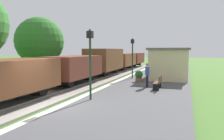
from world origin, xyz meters
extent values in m
plane|color=#47702D|center=(0.00, 0.00, 0.00)|extent=(160.00, 160.00, 0.00)
cube|color=#4C4C4F|center=(3.20, 0.00, 0.12)|extent=(6.00, 60.00, 0.25)
cube|color=silver|center=(0.40, 0.00, 0.25)|extent=(0.36, 60.00, 0.01)
cube|color=gray|center=(-2.40, 0.00, 0.06)|extent=(3.80, 60.00, 0.12)
cube|color=slate|center=(-1.68, 0.00, 0.19)|extent=(0.07, 60.00, 0.14)
cube|color=slate|center=(-3.12, 0.00, 0.19)|extent=(0.07, 60.00, 0.14)
cube|color=brown|center=(-2.40, -0.30, 1.58)|extent=(2.50, 5.60, 1.60)
cube|color=black|center=(-2.40, -0.30, 0.93)|extent=(2.10, 5.15, 0.50)
cylinder|color=black|center=(-2.40, 1.49, 0.68)|extent=(1.56, 0.84, 0.84)
cylinder|color=black|center=(-2.40, 2.65, 0.93)|extent=(0.20, 0.30, 0.20)
cube|color=brown|center=(-2.40, 6.30, 1.58)|extent=(2.50, 5.60, 1.60)
cube|color=black|center=(-2.40, 6.30, 0.93)|extent=(2.10, 5.15, 0.50)
cylinder|color=black|center=(-2.40, 8.09, 0.68)|extent=(1.56, 0.84, 0.84)
cylinder|color=black|center=(-2.40, 4.51, 0.68)|extent=(1.56, 0.84, 0.84)
cylinder|color=black|center=(-2.40, 9.25, 0.93)|extent=(0.20, 0.30, 0.20)
cylinder|color=black|center=(-2.40, 3.35, 0.93)|extent=(0.20, 0.30, 0.20)
cube|color=brown|center=(-2.40, 12.90, 1.88)|extent=(2.50, 5.60, 2.20)
cube|color=black|center=(-2.40, 12.90, 0.93)|extent=(2.10, 5.15, 0.50)
cylinder|color=black|center=(-2.40, 14.69, 0.68)|extent=(1.56, 0.84, 0.84)
cylinder|color=black|center=(-2.40, 11.11, 0.68)|extent=(1.56, 0.84, 0.84)
cylinder|color=black|center=(-2.40, 15.85, 0.93)|extent=(0.20, 0.30, 0.20)
cylinder|color=black|center=(-2.40, 9.95, 0.93)|extent=(0.20, 0.30, 0.20)
cube|color=brown|center=(-2.40, 19.50, 1.58)|extent=(2.50, 5.60, 1.60)
cube|color=black|center=(-2.40, 19.50, 0.93)|extent=(2.10, 5.15, 0.50)
cylinder|color=black|center=(-2.40, 21.29, 0.68)|extent=(1.56, 0.84, 0.84)
cylinder|color=black|center=(-2.40, 17.71, 0.68)|extent=(1.56, 0.84, 0.84)
cylinder|color=black|center=(-2.40, 22.45, 0.93)|extent=(0.20, 0.30, 0.20)
cylinder|color=black|center=(-2.40, 16.55, 0.93)|extent=(0.20, 0.30, 0.20)
cube|color=brown|center=(-2.40, 26.10, 1.58)|extent=(2.50, 5.60, 1.60)
cube|color=black|center=(-2.40, 26.10, 0.93)|extent=(2.10, 5.15, 0.50)
cylinder|color=black|center=(-2.40, 27.89, 0.68)|extent=(1.56, 0.84, 0.84)
cylinder|color=black|center=(-2.40, 24.31, 0.68)|extent=(1.56, 0.84, 0.84)
cylinder|color=black|center=(-2.40, 29.05, 0.93)|extent=(0.20, 0.30, 0.20)
cylinder|color=black|center=(-2.40, 23.15, 0.93)|extent=(0.20, 0.30, 0.20)
cube|color=beige|center=(4.40, 12.18, 1.55)|extent=(3.20, 5.50, 2.60)
cube|color=#66605B|center=(4.40, 12.18, 2.94)|extent=(3.50, 5.80, 0.18)
cube|color=black|center=(2.79, 11.08, 1.68)|extent=(0.03, 0.90, 0.80)
cube|color=#422819|center=(4.06, 5.92, 0.69)|extent=(0.42, 1.50, 0.04)
cube|color=#422819|center=(4.25, 5.92, 0.93)|extent=(0.04, 1.50, 0.45)
cube|color=black|center=(4.06, 5.32, 0.46)|extent=(0.38, 0.06, 0.42)
cube|color=black|center=(4.06, 6.52, 0.46)|extent=(0.38, 0.06, 0.42)
cylinder|color=black|center=(3.31, 6.34, 0.68)|extent=(0.15, 0.15, 0.86)
cylinder|color=black|center=(3.27, 6.49, 0.68)|extent=(0.15, 0.15, 0.86)
cube|color=#2D5199|center=(3.29, 6.42, 1.41)|extent=(0.34, 0.43, 0.60)
sphere|color=#936B51|center=(3.29, 6.42, 1.85)|extent=(0.22, 0.22, 0.22)
cylinder|color=brown|center=(2.17, 8.92, 0.42)|extent=(0.56, 0.56, 0.34)
sphere|color=#235B23|center=(2.17, 8.92, 0.85)|extent=(0.64, 0.64, 0.64)
cylinder|color=#193823|center=(1.15, 1.66, 1.85)|extent=(0.11, 0.11, 3.20)
cube|color=black|center=(1.15, 1.66, 3.63)|extent=(0.28, 0.28, 0.36)
sphere|color=#F2E5BF|center=(1.15, 1.66, 3.63)|extent=(0.20, 0.20, 0.20)
cone|color=#193823|center=(1.15, 1.66, 3.87)|extent=(0.20, 0.20, 0.16)
cylinder|color=#193823|center=(1.15, 10.79, 1.85)|extent=(0.11, 0.11, 3.20)
cube|color=black|center=(1.15, 10.79, 3.63)|extent=(0.28, 0.28, 0.36)
sphere|color=#F2E5BF|center=(1.15, 10.79, 3.63)|extent=(0.20, 0.20, 0.20)
cone|color=#193823|center=(1.15, 10.79, 3.87)|extent=(0.20, 0.20, 0.16)
cylinder|color=#4C3823|center=(-7.05, 8.32, 1.00)|extent=(0.28, 0.28, 1.99)
sphere|color=#2D6B28|center=(-7.05, 8.32, 3.65)|extent=(4.43, 4.43, 4.43)
camera|label=1|loc=(5.90, -8.57, 2.84)|focal=34.85mm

